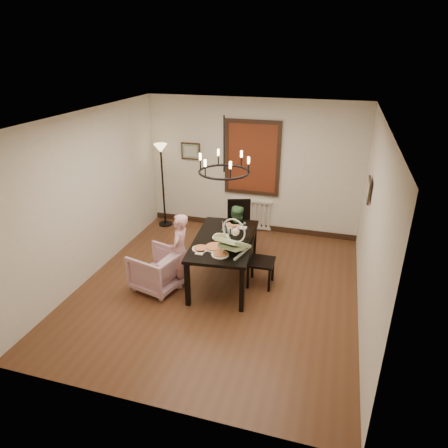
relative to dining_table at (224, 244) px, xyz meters
The scene contains 17 objects.
room_shell 0.69m from the dining_table, 107.45° to the left, with size 4.51×5.00×2.81m.
dining_table is the anchor object (origin of this frame).
chair_far 1.17m from the dining_table, 90.98° to the left, with size 0.45×0.45×1.02m, color black, non-canonical shape.
chair_right 0.66m from the dining_table, ahead, with size 0.43×0.43×0.99m, color black, non-canonical shape.
armchair 1.19m from the dining_table, 153.32° to the right, with size 0.72×0.74×0.67m, color #C7989F.
elderly_woman 0.76m from the dining_table, 154.28° to the right, with size 0.39×0.26×1.07m, color pink.
seated_man 0.76m from the dining_table, 88.96° to the left, with size 0.45×0.35×0.93m, color #4B7E4B.
baby_bouncer 0.55m from the dining_table, 57.07° to the right, with size 0.41×0.57×0.37m, color #B1D391, non-canonical shape.
salad_bowl 0.14m from the dining_table, 130.25° to the right, with size 0.32×0.32×0.08m, color white.
pizza_platter 0.38m from the dining_table, 97.80° to the right, with size 0.32×0.32×0.04m, color tan.
drinking_glass 0.23m from the dining_table, 99.59° to the left, with size 0.07×0.07×0.15m, color silver.
window_blinds 2.38m from the dining_table, 90.95° to the left, with size 1.00×0.03×1.40m, color brown.
radiator 2.26m from the dining_table, 90.94° to the left, with size 0.92×0.12×0.62m, color silver, non-canonical shape.
picture_back 2.78m from the dining_table, 122.00° to the left, with size 0.42×0.03×0.36m, color black.
picture_right 2.45m from the dining_table, 16.62° to the left, with size 0.42×0.03×0.36m, color black.
floor_lamp 2.72m from the dining_table, 135.57° to the left, with size 0.30×0.30×1.80m, color black, non-canonical shape.
chandelier 1.23m from the dining_table, 90.00° to the left, with size 0.80×0.80×0.04m, color black.
Camera 1 is at (1.68, -5.41, 3.72)m, focal length 32.00 mm.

